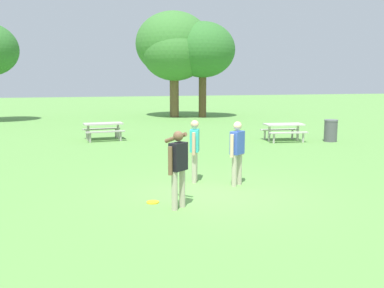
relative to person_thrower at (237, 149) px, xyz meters
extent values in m
plane|color=#609947|center=(-0.80, -0.48, -0.94)|extent=(120.00, 120.00, 0.00)
cylinder|color=#B7AD93|center=(0.10, 0.08, -0.53)|extent=(0.13, 0.13, 0.82)
cylinder|color=#B7AD93|center=(-0.10, -0.08, -0.53)|extent=(0.13, 0.13, 0.82)
cube|color=#3856B7|center=(0.00, 0.00, 0.17)|extent=(0.44, 0.40, 0.58)
sphere|color=beige|center=(0.00, 0.00, 0.59)|extent=(0.21, 0.21, 0.21)
cylinder|color=beige|center=(0.21, 0.16, 0.12)|extent=(0.09, 0.09, 0.58)
cylinder|color=beige|center=(-0.21, -0.16, 0.12)|extent=(0.09, 0.09, 0.58)
cylinder|color=#B7AD93|center=(-2.02, -1.51, -0.53)|extent=(0.13, 0.13, 0.82)
cylinder|color=#B7AD93|center=(-1.81, -1.36, -0.53)|extent=(0.13, 0.13, 0.82)
cube|color=black|center=(-1.91, -1.44, 0.17)|extent=(0.44, 0.40, 0.58)
sphere|color=brown|center=(-1.91, -1.44, 0.59)|extent=(0.21, 0.21, 0.21)
cylinder|color=brown|center=(-2.12, -1.59, 0.12)|extent=(0.09, 0.09, 0.58)
cylinder|color=brown|center=(-1.87, -1.06, 0.51)|extent=(0.42, 0.51, 0.28)
cylinder|color=#B7AD93|center=(-0.87, 0.79, -0.53)|extent=(0.13, 0.13, 0.82)
cylinder|color=#B7AD93|center=(-0.97, 0.55, -0.53)|extent=(0.13, 0.13, 0.82)
cube|color=#33B2AD|center=(-0.92, 0.67, 0.17)|extent=(0.35, 0.44, 0.58)
sphere|color=tan|center=(-0.92, 0.67, 0.59)|extent=(0.21, 0.21, 0.21)
cylinder|color=tan|center=(-0.82, 0.91, 0.12)|extent=(0.09, 0.09, 0.58)
cylinder|color=tan|center=(-1.02, 0.43, 0.12)|extent=(0.09, 0.09, 0.58)
cylinder|color=yellow|center=(-2.35, -0.87, -0.93)|extent=(0.28, 0.28, 0.03)
cube|color=beige|center=(5.03, 6.66, -0.20)|extent=(1.78, 0.97, 0.06)
cube|color=#B6B2A8|center=(4.95, 6.08, -0.50)|extent=(1.72, 0.47, 0.05)
cube|color=#B6B2A8|center=(5.10, 7.23, -0.50)|extent=(1.72, 0.47, 0.05)
cylinder|color=#B6B2A8|center=(4.37, 6.74, -0.59)|extent=(0.11, 0.11, 0.71)
cylinder|color=#B6B2A8|center=(4.30, 6.17, -0.73)|extent=(0.09, 0.09, 0.41)
cylinder|color=#B6B2A8|center=(4.44, 7.32, -0.73)|extent=(0.09, 0.09, 0.41)
cylinder|color=#B6B2A8|center=(5.68, 6.57, -0.59)|extent=(0.11, 0.11, 0.71)
cylinder|color=#B6B2A8|center=(5.61, 6.00, -0.73)|extent=(0.09, 0.09, 0.41)
cylinder|color=#B6B2A8|center=(5.76, 7.15, -0.73)|extent=(0.09, 0.09, 0.41)
cube|color=#B2ADA3|center=(-2.59, 9.25, -0.20)|extent=(1.75, 0.88, 0.06)
cube|color=#A49F96|center=(-2.55, 8.67, -0.50)|extent=(1.71, 0.38, 0.05)
cube|color=#A49F96|center=(-2.63, 9.83, -0.50)|extent=(1.71, 0.38, 0.05)
cylinder|color=#A49F96|center=(-3.25, 9.20, -0.59)|extent=(0.11, 0.11, 0.71)
cylinder|color=#A49F96|center=(-3.21, 8.63, -0.73)|extent=(0.09, 0.09, 0.41)
cylinder|color=#A49F96|center=(-3.29, 9.78, -0.73)|extent=(0.09, 0.09, 0.41)
cylinder|color=#A49F96|center=(-1.93, 9.30, -0.59)|extent=(0.11, 0.11, 0.71)
cylinder|color=#A49F96|center=(-1.89, 8.72, -0.73)|extent=(0.09, 0.09, 0.41)
cylinder|color=#A49F96|center=(-1.97, 9.88, -0.73)|extent=(0.09, 0.09, 0.41)
cylinder|color=#515156|center=(6.93, 5.93, -0.49)|extent=(0.56, 0.56, 0.90)
cylinder|color=slate|center=(6.93, 5.93, -0.01)|extent=(0.59, 0.59, 0.06)
cylinder|color=brown|center=(3.38, 19.59, 0.72)|extent=(0.55, 0.55, 3.32)
ellipsoid|color=#3D7A33|center=(3.38, 19.59, 3.68)|extent=(4.71, 4.71, 4.00)
cylinder|color=brown|center=(3.42, 20.13, 0.94)|extent=(0.58, 0.58, 3.76)
ellipsoid|color=#3D7A33|center=(3.42, 20.13, 4.31)|extent=(5.44, 5.44, 4.63)
cylinder|color=brown|center=(5.27, 18.97, 0.83)|extent=(0.54, 0.54, 3.54)
ellipsoid|color=#33702D|center=(5.27, 18.97, 3.86)|extent=(4.62, 4.62, 3.92)
camera|label=1|loc=(-4.03, -9.51, 1.72)|focal=38.58mm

